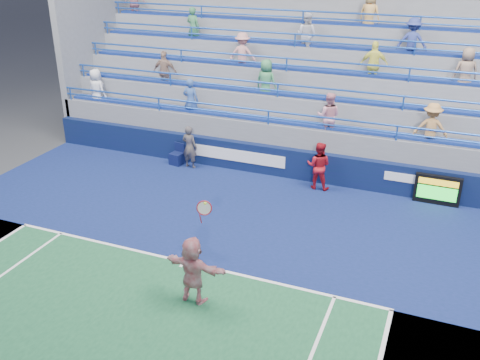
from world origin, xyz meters
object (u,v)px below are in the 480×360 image
at_px(tennis_player, 193,270).
at_px(line_judge, 190,147).
at_px(ball_girl, 319,166).
at_px(serve_speed_board, 437,190).
at_px(judge_chair, 177,158).

height_order(tennis_player, line_judge, tennis_player).
bearing_deg(ball_girl, line_judge, -2.09).
bearing_deg(serve_speed_board, judge_chair, -179.04).
bearing_deg(line_judge, ball_girl, -175.69).
xyz_separation_m(serve_speed_board, ball_girl, (-3.91, -0.27, 0.34)).
distance_m(judge_chair, ball_girl, 5.61).
relative_size(line_judge, ball_girl, 0.98).
distance_m(serve_speed_board, line_judge, 8.89).
xyz_separation_m(line_judge, ball_girl, (4.97, -0.01, 0.02)).
bearing_deg(judge_chair, ball_girl, -1.09).
xyz_separation_m(serve_speed_board, tennis_player, (-5.06, -7.59, 0.36)).
distance_m(judge_chair, line_judge, 0.84).
distance_m(serve_speed_board, judge_chair, 9.50).
distance_m(serve_speed_board, ball_girl, 3.93).
height_order(serve_speed_board, judge_chair, serve_speed_board).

